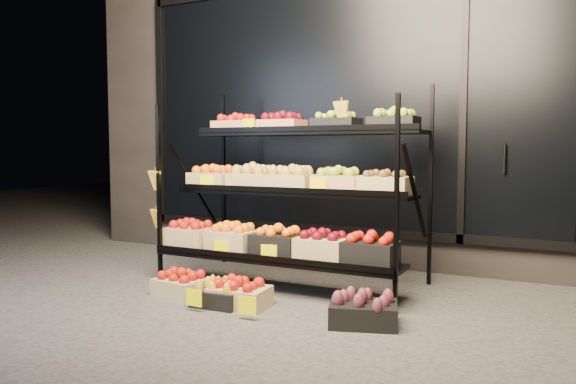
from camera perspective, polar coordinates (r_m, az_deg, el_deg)
The scene contains 9 objects.
ground at distance 4.23m, azimuth -3.59°, elevation -11.10°, with size 24.00×24.00×0.00m, color #514F4C.
building at distance 6.47m, azimuth 8.42°, elevation 9.82°, with size 6.00×2.08×3.50m.
display_rack at distance 4.62m, azimuth 0.05°, elevation 0.13°, with size 2.18×1.02×1.66m.
tag_floor_a at distance 4.03m, azimuth -9.54°, elevation -11.08°, with size 0.13×0.01×0.12m, color #FFF600.
tag_floor_b at distance 3.79m, azimuth -4.16°, elevation -12.02°, with size 0.13×0.01×0.12m, color #FFF600.
floor_crate_left at distance 4.46m, azimuth -10.83°, elevation -9.15°, with size 0.42×0.33×0.20m.
floor_crate_midleft at distance 4.14m, azimuth -7.05°, elevation -10.25°, with size 0.37×0.28×0.19m.
floor_crate_midright at distance 4.11m, azimuth -4.95°, elevation -10.19°, with size 0.43×0.33×0.20m.
floor_crate_right at distance 3.71m, azimuth 7.66°, elevation -11.80°, with size 0.50×0.43×0.21m.
Camera 1 is at (2.11, -3.49, 1.13)m, focal length 35.00 mm.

